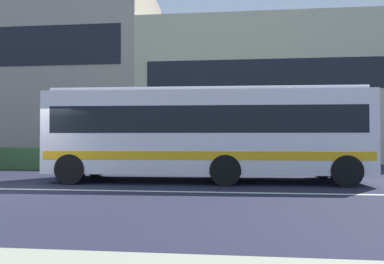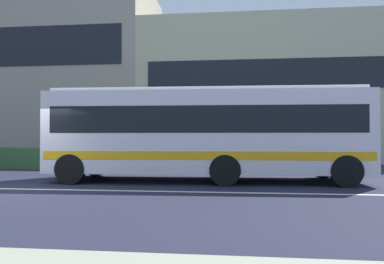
# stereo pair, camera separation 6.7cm
# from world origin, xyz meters

# --- Properties ---
(ground_plane) EXTENTS (160.00, 160.00, 0.00)m
(ground_plane) POSITION_xyz_m (0.00, 0.00, 0.00)
(ground_plane) COLOR #212234
(lane_centre_line) EXTENTS (60.00, 0.16, 0.01)m
(lane_centre_line) POSITION_xyz_m (0.00, 0.00, 0.00)
(lane_centre_line) COLOR silver
(lane_centre_line) RESTS_ON ground_plane
(hedge_row_far) EXTENTS (15.41, 1.10, 1.05)m
(hedge_row_far) POSITION_xyz_m (1.30, 6.26, 0.52)
(hedge_row_far) COLOR #3C6536
(hedge_row_far) RESTS_ON ground_plane
(apartment_block_left) EXTENTS (21.88, 8.83, 12.84)m
(apartment_block_left) POSITION_xyz_m (-10.23, 15.19, 6.42)
(apartment_block_left) COLOR #9F9381
(apartment_block_left) RESTS_ON ground_plane
(apartment_block_right) EXTENTS (20.67, 8.83, 9.20)m
(apartment_block_right) POSITION_xyz_m (11.04, 15.19, 4.60)
(apartment_block_right) COLOR #BAB590
(apartment_block_right) RESTS_ON ground_plane
(transit_bus) EXTENTS (10.94, 2.95, 3.22)m
(transit_bus) POSITION_xyz_m (5.61, 2.46, 1.78)
(transit_bus) COLOR silver
(transit_bus) RESTS_ON ground_plane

